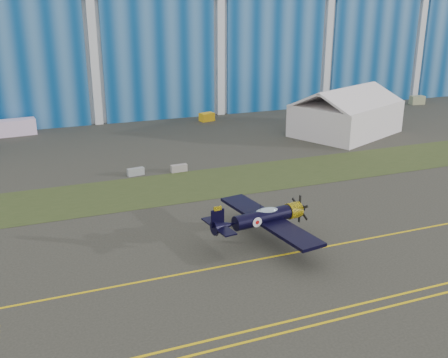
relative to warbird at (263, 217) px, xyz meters
name	(u,v)px	position (x,y,z in m)	size (l,w,h in m)	color
ground	(189,243)	(-5.96, 2.17, -2.29)	(260.00, 260.00, 0.00)	#38382F
grass_median	(149,191)	(-5.96, 16.17, -2.27)	(260.00, 10.00, 0.02)	#475128
hangar	(76,26)	(-5.96, 73.96, 12.67)	(220.00, 45.70, 30.00)	silver
taxiway_centreline	(208,269)	(-5.96, -2.83, -2.28)	(200.00, 0.20, 0.02)	yellow
edge_line_near	(261,338)	(-5.96, -12.33, -2.28)	(80.00, 0.20, 0.02)	yellow
edge_line_far	(254,329)	(-5.96, -11.33, -2.28)	(80.00, 0.20, 0.02)	yellow
warbird	(263,217)	(0.00, 0.00, 0.00)	(12.05, 13.87, 3.71)	black
tent	(346,111)	(28.72, 30.34, 1.39)	(19.19, 17.06, 7.36)	white
shipping_container	(16,127)	(-18.96, 48.39, -1.07)	(5.65, 2.26, 2.45)	#EECBF1
tug	(207,117)	(11.79, 47.02, -1.59)	(2.42, 1.51, 1.41)	yellow
gse_box	(417,100)	(56.38, 46.12, -1.46)	(2.79, 1.49, 1.67)	tan
barrier_a	(136,172)	(-6.18, 22.02, -1.84)	(2.00, 0.60, 0.90)	gray
barrier_b	(179,168)	(-0.98, 21.45, -1.84)	(2.00, 0.60, 0.90)	#9B928C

